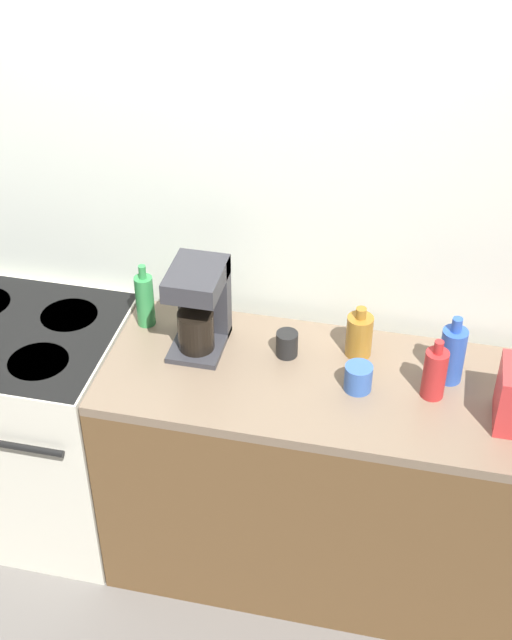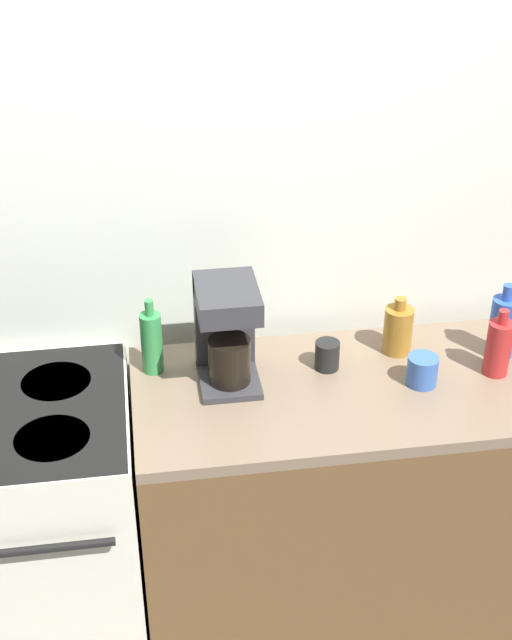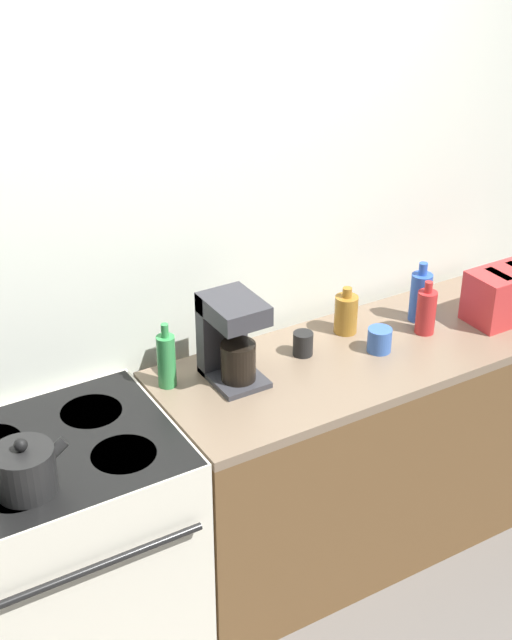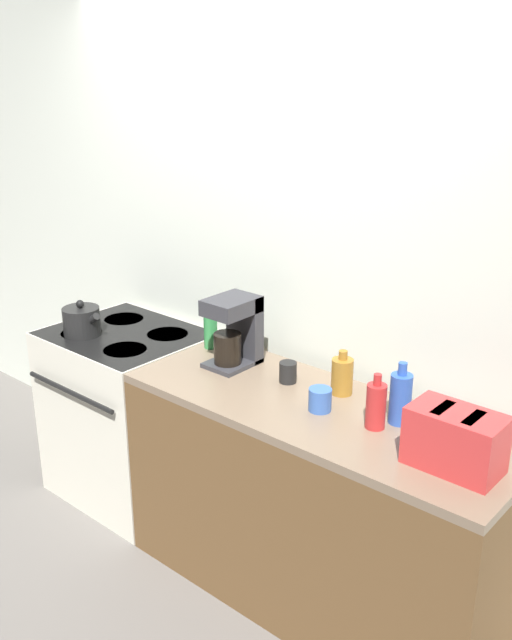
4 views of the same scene
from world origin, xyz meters
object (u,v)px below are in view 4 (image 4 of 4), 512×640
cup_blue (320,400)px  bottle_amber (342,376)px  stove (130,412)px  coffee_maker (236,329)px  bottle_blue (400,398)px  bottle_green (211,327)px  cup_black (288,372)px  kettle (82,321)px  toaster (455,440)px  bottle_red (376,405)px

cup_blue → bottle_amber: bearing=97.1°
stove → coffee_maker: size_ratio=2.87×
bottle_blue → stove: bearing=-177.2°
coffee_maker → bottle_green: coffee_maker is taller
stove → cup_black: cup_black is taller
kettle → bottle_green: size_ratio=0.95×
stove → bottle_green: size_ratio=3.73×
stove → toaster: bearing=-2.6°
kettle → stove: bearing=47.6°
bottle_blue → cup_blue: bearing=-158.2°
stove → cup_black: bearing=4.9°
bottle_green → bottle_red: bearing=-9.3°
toaster → bottle_green: bearing=170.2°
bottle_amber → cup_black: (-0.23, -0.06, -0.03)m
bottle_green → cup_black: size_ratio=2.70×
bottle_green → cup_blue: bearing=-13.6°
coffee_maker → bottle_red: 0.81m
toaster → bottle_green: bottle_green is taller
bottle_green → bottle_amber: bearing=-0.5°
toaster → bottle_green: size_ratio=1.28×
kettle → bottle_blue: 1.68m
kettle → cup_blue: bearing=4.6°
toaster → coffee_maker: 1.16m
stove → kettle: kettle is taller
bottle_amber → bottle_blue: bottle_blue is taller
toaster → coffee_maker: size_ratio=0.99×
bottle_blue → cup_black: bearing=179.0°
stove → toaster: 1.90m
stove → bottle_green: (0.46, 0.15, 0.54)m
toaster → bottle_blue: bearing=151.9°
bottle_green → cup_black: (0.52, -0.07, -0.06)m
kettle → cup_blue: size_ratio=2.52×
bottle_green → bottle_blue: (1.06, -0.07, 0.00)m
kettle → bottle_amber: bearing=12.2°
coffee_maker → bottle_amber: size_ratio=1.68×
stove → cup_blue: size_ratio=9.89×
kettle → bottle_red: bearing=4.7°
bottle_amber → bottle_green: 0.76m
bottle_amber → bottle_red: size_ratio=0.87×
bottle_green → bottle_blue: bearing=-4.0°
coffee_maker → bottle_blue: bearing=-0.9°
toaster → bottle_amber: bearing=159.4°
cup_black → stove: bearing=-175.1°
bottle_red → bottle_blue: (0.05, 0.09, 0.01)m
bottle_red → toaster: bearing=-11.0°
bottle_red → cup_black: (-0.49, 0.10, -0.05)m
kettle → bottle_red: (1.61, 0.13, 0.02)m
cup_black → coffee_maker: bearing=179.3°
bottle_red → bottle_green: size_ratio=0.89×
bottle_green → cup_black: bottle_green is taller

